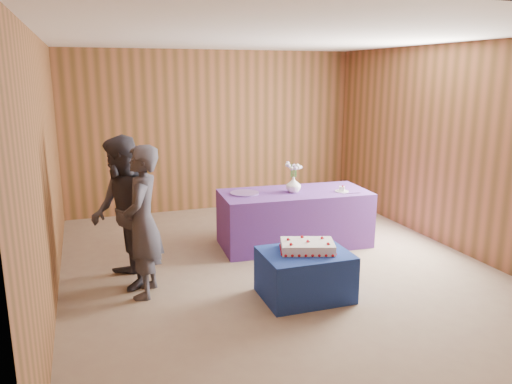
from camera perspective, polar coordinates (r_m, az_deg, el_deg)
name	(u,v)px	position (r m, az deg, el deg)	size (l,w,h in m)	color
ground	(277,268)	(6.16, 2.43, -8.64)	(6.00, 6.00, 0.00)	#88755D
room_shell	(279,119)	(5.73, 2.61, 8.31)	(5.04, 6.04, 2.72)	brown
cake_table	(305,274)	(5.34, 5.60, -9.36)	(0.90, 0.70, 0.50)	navy
serving_table	(294,218)	(6.87, 4.38, -3.01)	(2.00, 0.90, 0.75)	#5A328A
sheet_cake	(307,246)	(5.27, 5.90, -6.19)	(0.66, 0.55, 0.13)	white
vase	(293,185)	(6.72, 4.30, 0.84)	(0.20, 0.20, 0.21)	white
flower_spray	(294,166)	(6.67, 4.34, 2.97)	(0.23, 0.23, 0.18)	#366629
platter	(245,193)	(6.63, -1.31, -0.13)	(0.39, 0.39, 0.02)	#7250A1
plate	(342,191)	(6.85, 9.78, 0.09)	(0.18, 0.18, 0.01)	silver
cake_slice	(342,188)	(6.84, 9.80, 0.40)	(0.09, 0.09, 0.08)	white
knife	(351,193)	(6.77, 10.83, -0.16)	(0.26, 0.02, 0.00)	#BBBCC0
guest_left	(143,222)	(5.32, -12.81, -3.38)	(0.59, 0.39, 1.61)	#373640
guest_right	(123,213)	(5.60, -14.95, -2.32)	(0.81, 0.63, 1.68)	#36353F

